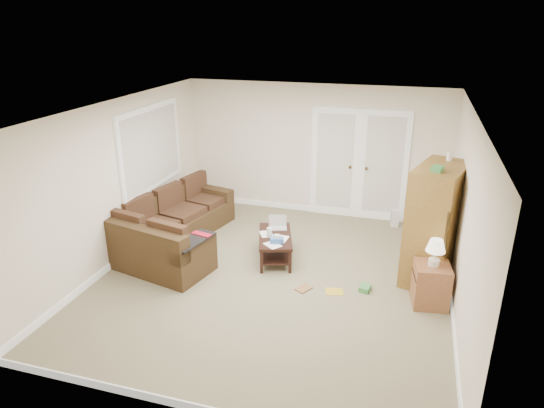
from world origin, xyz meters
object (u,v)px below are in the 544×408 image
(sectional_sofa, at_px, (170,231))
(coffee_table, at_px, (275,245))
(tv_armoire, at_px, (435,223))
(side_cabinet, at_px, (431,281))

(sectional_sofa, distance_m, coffee_table, 1.79)
(sectional_sofa, distance_m, tv_armoire, 4.18)
(sectional_sofa, distance_m, side_cabinet, 4.17)
(coffee_table, xyz_separation_m, side_cabinet, (2.36, -0.68, 0.12))
(sectional_sofa, bearing_deg, coffee_table, 17.82)
(tv_armoire, bearing_deg, side_cabinet, -72.95)
(sectional_sofa, xyz_separation_m, coffee_table, (1.78, 0.15, -0.09))
(side_cabinet, bearing_deg, coffee_table, 155.63)
(coffee_table, relative_size, side_cabinet, 1.16)
(coffee_table, bearing_deg, side_cabinet, -33.59)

